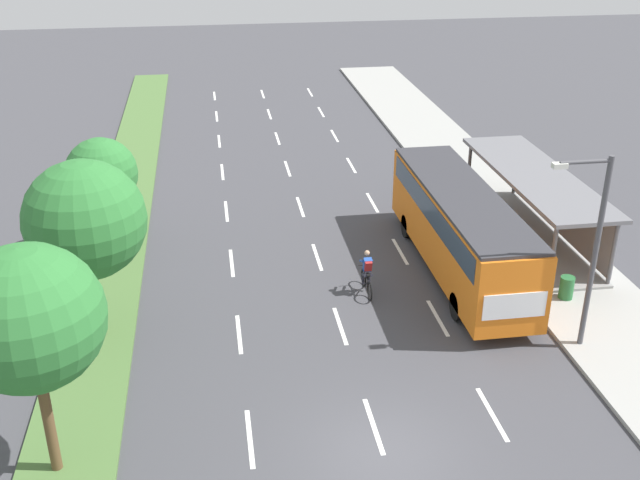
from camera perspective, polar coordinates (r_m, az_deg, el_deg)
name	(u,v)px	position (r m, az deg, el deg)	size (l,w,h in m)	color
ground_plane	(383,453)	(21.13, 4.76, -15.76)	(140.00, 140.00, 0.00)	#424247
median_strip	(126,195)	(38.27, -14.46, 3.31)	(2.60, 52.00, 0.12)	#4C7038
sidewalk_right	(469,176)	(40.29, 11.21, 4.78)	(4.50, 52.00, 0.15)	#9E9E99
lane_divider_left	(226,211)	(35.60, -7.10, 2.18)	(0.14, 45.71, 0.01)	white
lane_divider_center	(300,207)	(35.83, -1.50, 2.53)	(0.14, 45.71, 0.01)	white
lane_divider_right	(372,203)	(36.40, 3.98, 2.85)	(0.14, 45.71, 0.01)	white
bus_shelter	(539,199)	(33.12, 16.24, 3.02)	(2.90, 10.24, 2.86)	gray
bus	(460,223)	(29.45, 10.54, 1.24)	(2.54, 11.29, 3.37)	orange
cyclist	(367,274)	(27.99, 3.58, -2.59)	(0.46, 1.82, 1.71)	black
median_tree_nearest	(29,319)	(19.04, -21.16, -5.57)	(3.63, 3.63, 6.33)	brown
median_tree_second	(85,220)	(24.93, -17.34, 1.45)	(3.88, 3.88, 6.09)	brown
median_tree_third	(102,174)	(31.37, -16.19, 4.84)	(2.86, 2.86, 4.76)	brown
streetlight	(592,241)	(24.73, 19.88, -0.07)	(1.91, 0.24, 6.50)	#4C4C51
trash_bin	(567,288)	(28.90, 18.15, -3.44)	(0.52, 0.52, 0.85)	#286B38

